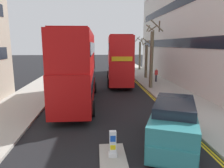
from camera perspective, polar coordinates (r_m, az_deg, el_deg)
name	(u,v)px	position (r m, az deg, el deg)	size (l,w,h in m)	color
sidewalk_right	(168,91)	(21.59, 15.06, -1.78)	(4.00, 80.00, 0.14)	#ADA89E
sidewalk_left	(36,93)	(21.21, -20.31, -2.31)	(4.00, 80.00, 0.14)	#ADA89E
kerb_line_outer	(152,97)	(19.13, 11.06, -3.42)	(0.10, 56.00, 0.01)	yellow
kerb_line_inner	(151,97)	(19.08, 10.60, -3.44)	(0.10, 56.00, 0.01)	yellow
traffic_island	(113,157)	(9.12, 0.21, -19.54)	(1.10, 2.20, 0.10)	#ADA89E
keep_left_bollard	(113,145)	(8.85, 0.21, -16.43)	(0.36, 0.28, 1.11)	silver
double_decker_bus_away	(77,65)	(16.56, -9.51, 5.07)	(2.91, 10.84, 5.64)	#B20F0F
double_decker_bus_oncoming	(119,58)	(25.33, 1.86, 7.19)	(3.17, 10.91, 5.64)	red
taxi_minivan	(173,125)	(10.00, 16.59, -10.67)	(3.55, 5.16, 2.12)	teal
pedestrian_far	(156,75)	(25.96, 12.09, 2.50)	(0.34, 0.22, 1.62)	#2D2D38
street_tree_near	(146,59)	(28.75, 9.41, 6.78)	(1.48, 1.45, 5.41)	#6B6047
street_tree_mid	(152,57)	(22.01, 10.90, 7.41)	(1.67, 1.67, 6.87)	#6B6047
street_tree_far	(140,54)	(38.16, 7.65, 8.10)	(1.58, 1.68, 5.94)	#6B6047
townhouse_terrace_right	(206,31)	(29.97, 24.47, 13.11)	(10.08, 28.00, 12.64)	silver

